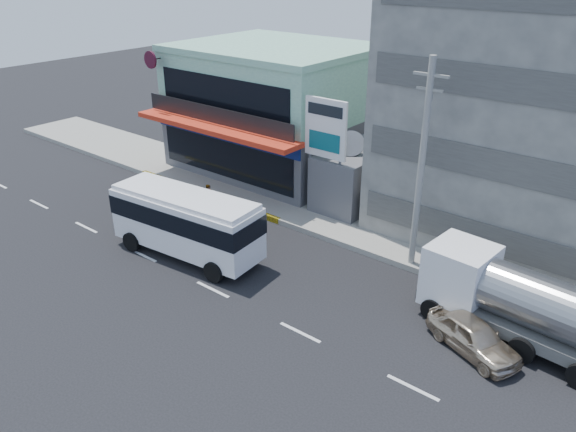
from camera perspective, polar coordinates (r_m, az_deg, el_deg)
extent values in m
plane|color=black|center=(25.75, -7.65, -7.42)|extent=(120.00, 120.00, 0.00)
cube|color=gray|center=(29.81, 12.54, -2.66)|extent=(70.00, 5.00, 0.30)
cube|color=#4B4C50|center=(39.20, -1.18, 7.75)|extent=(12.00, 10.00, 4.00)
cube|color=#9BDCB7|center=(38.19, -1.23, 13.48)|extent=(12.00, 10.00, 4.00)
cube|color=red|center=(34.55, -7.49, 8.83)|extent=(12.40, 1.80, 0.30)
cube|color=navy|center=(35.20, -6.56, 8.25)|extent=(12.00, 0.12, 0.80)
cube|color=black|center=(35.68, -6.41, 5.96)|extent=(11.00, 0.06, 2.60)
cube|color=gray|center=(30.93, 26.96, 9.85)|extent=(16.00, 12.00, 14.00)
cube|color=#4B4C50|center=(33.32, 7.18, 3.86)|extent=(3.00, 6.00, 3.50)
cylinder|color=slate|center=(31.90, 6.39, 6.40)|extent=(1.50, 1.50, 0.15)
cylinder|color=gray|center=(31.41, 2.25, 5.61)|extent=(0.16, 0.16, 6.50)
cylinder|color=gray|center=(30.33, 5.28, 4.79)|extent=(0.16, 0.16, 6.50)
cube|color=white|center=(30.22, 3.85, 8.86)|extent=(2.60, 0.18, 3.20)
cylinder|color=#999993|center=(25.73, 13.35, 4.54)|extent=(0.30, 0.30, 10.00)
cube|color=#999993|center=(24.60, 14.34, 13.72)|extent=(1.60, 0.12, 0.12)
cube|color=#999993|center=(24.72, 14.19, 12.36)|extent=(1.20, 0.10, 0.10)
cube|color=white|center=(27.90, -10.30, -0.67)|extent=(8.07, 3.24, 2.58)
cube|color=black|center=(27.68, -10.38, 0.27)|extent=(8.13, 3.30, 0.95)
cube|color=white|center=(27.32, -10.52, 1.98)|extent=(7.82, 2.99, 0.22)
cylinder|color=black|center=(29.52, -15.57, -2.53)|extent=(1.04, 0.41, 1.01)
cylinder|color=black|center=(30.98, -12.22, -0.78)|extent=(1.04, 0.41, 1.01)
cylinder|color=black|center=(26.08, -7.56, -5.65)|extent=(1.04, 0.41, 1.01)
cylinder|color=black|center=(27.72, -4.26, -3.49)|extent=(1.04, 0.41, 1.01)
imported|color=beige|center=(22.76, 18.31, -11.52)|extent=(4.20, 2.90, 1.33)
cube|color=white|center=(24.10, 17.04, -5.73)|extent=(2.58, 2.58, 2.60)
cube|color=#595956|center=(23.82, 22.72, -10.11)|extent=(8.15, 2.82, 0.50)
cylinder|color=gray|center=(22.96, 25.52, -8.49)|extent=(5.75, 2.53, 2.10)
cylinder|color=black|center=(24.06, 14.49, -9.24)|extent=(1.02, 0.38, 1.00)
cylinder|color=black|center=(25.83, 17.08, -7.01)|extent=(1.02, 0.38, 1.00)
cylinder|color=black|center=(22.96, 22.63, -12.46)|extent=(1.02, 0.38, 1.00)
cylinder|color=black|center=(24.80, 24.70, -9.85)|extent=(1.02, 0.38, 1.00)
imported|color=#5E110D|center=(32.12, -7.90, 0.40)|extent=(1.67, 0.67, 0.86)
imported|color=#66594C|center=(31.76, -7.99, 1.84)|extent=(0.41, 0.60, 1.57)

